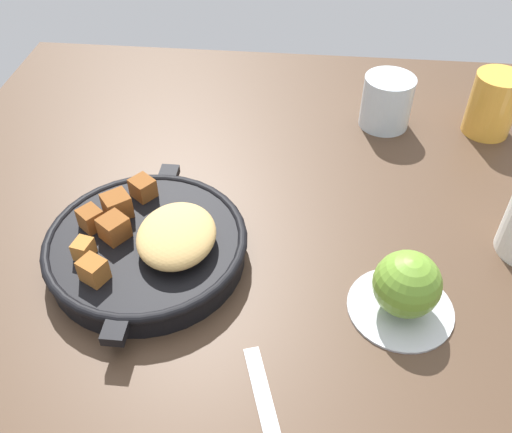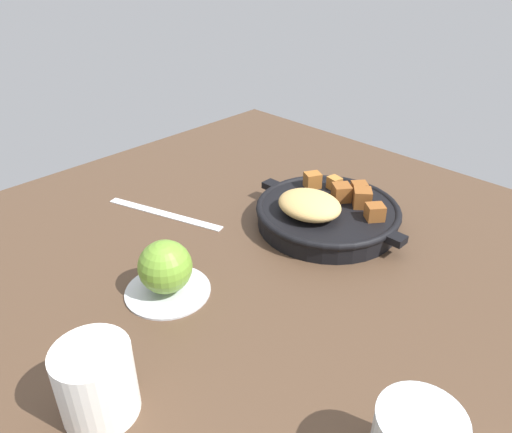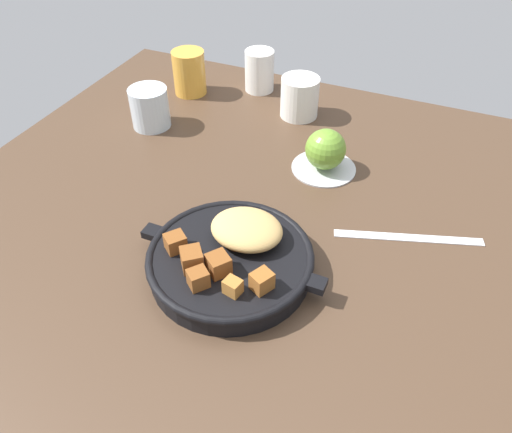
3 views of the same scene
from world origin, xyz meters
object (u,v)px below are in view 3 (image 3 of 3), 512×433
cast_iron_skillet (231,257)px  ceramic_mug_white (300,97)px  red_apple (326,149)px  butter_knife (408,237)px  water_glass_short (150,108)px  juice_glass_amber (189,72)px  white_creamer_pitcher (259,71)px

cast_iron_skillet → ceramic_mug_white: size_ratio=3.39×
red_apple → butter_knife: 21.93cm
water_glass_short → juice_glass_amber: 15.66cm
juice_glass_amber → ceramic_mug_white: bearing=0.2°
butter_knife → ceramic_mug_white: ceramic_mug_white is taller
cast_iron_skillet → juice_glass_amber: bearing=125.1°
red_apple → butter_knife: red_apple is taller
water_glass_short → juice_glass_amber: size_ratio=0.85×
ceramic_mug_white → white_creamer_pitcher: bearing=149.0°
water_glass_short → ceramic_mug_white: size_ratio=0.97×
water_glass_short → white_creamer_pitcher: bearing=58.6°
butter_knife → red_apple: bearing=127.0°
butter_knife → juice_glass_amber: (-54.18, 28.53, 4.60)cm
juice_glass_amber → ceramic_mug_white: (25.79, 0.11, -0.61)cm
red_apple → butter_knife: size_ratio=0.32×
cast_iron_skillet → juice_glass_amber: (-31.85, 45.38, 2.25)cm
ceramic_mug_white → juice_glass_amber: bearing=-179.8°
juice_glass_amber → red_apple: bearing=-23.9°
butter_knife → juice_glass_amber: juice_glass_amber is taller
cast_iron_skillet → juice_glass_amber: size_ratio=2.95×
cast_iron_skillet → butter_knife: bearing=37.0°
white_creamer_pitcher → water_glass_short: bearing=-121.4°
water_glass_short → butter_knife: bearing=-13.3°
butter_knife → water_glass_short: (-54.57, 12.89, 3.86)cm
butter_knife → juice_glass_amber: bearing=134.1°
juice_glass_amber → ceramic_mug_white: 25.80cm
cast_iron_skillet → juice_glass_amber: juice_glass_amber is taller
white_creamer_pitcher → juice_glass_amber: juice_glass_amber is taller
cast_iron_skillet → butter_knife: cast_iron_skillet is taller
red_apple → butter_knife: bearing=-34.9°
red_apple → white_creamer_pitcher: size_ratio=0.80×
cast_iron_skillet → white_creamer_pitcher: 55.85cm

